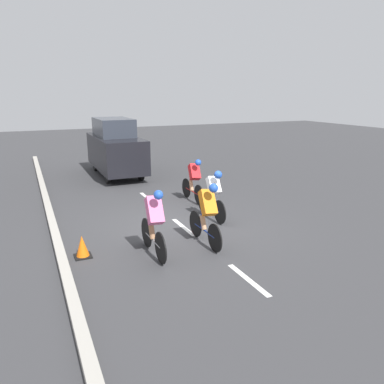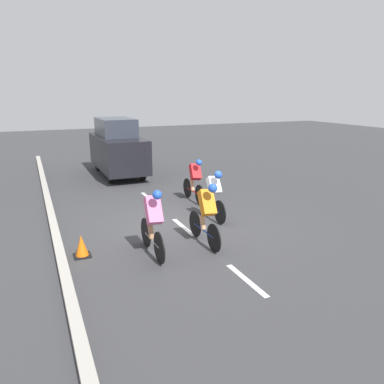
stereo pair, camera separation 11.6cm
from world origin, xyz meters
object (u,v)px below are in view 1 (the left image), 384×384
Objects in this scene: cyclist_pink at (154,221)px; support_car at (115,148)px; cyclist_white at (213,193)px; traffic_cone at (82,247)px; cyclist_orange at (207,212)px; cyclist_red at (194,179)px.

cyclist_pink is 0.38× the size of support_car.
traffic_cone is (3.78, 1.09, -0.53)m from cyclist_white.
cyclist_orange is at bearing 169.78° from traffic_cone.
cyclist_orange is (1.24, 3.46, 0.06)m from cyclist_red.
cyclist_pink is (2.57, 3.55, 0.05)m from cyclist_red.
cyclist_red is 1.00× the size of cyclist_pink.
cyclist_red is at bearing -125.85° from cyclist_pink.
cyclist_red is 5.34m from support_car.
traffic_cone is at bearing -22.05° from cyclist_pink.
traffic_cone is at bearing -10.22° from cyclist_orange.
support_car reaches higher than cyclist_orange.
cyclist_pink is at bearing 54.15° from cyclist_red.
cyclist_pink is at bearing 36.13° from cyclist_white.
cyclist_white is 7.11m from support_car.
support_car reaches higher than cyclist_pink.
cyclist_orange is 3.47× the size of traffic_cone.
cyclist_white is 3.97m from traffic_cone.
cyclist_red is at bearing -109.77° from cyclist_orange.
cyclist_pink is 8.79m from support_car.
cyclist_red is at bearing -143.73° from traffic_cone.
cyclist_pink is 2.86m from cyclist_white.
cyclist_white is at bearing -143.87° from cyclist_pink.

